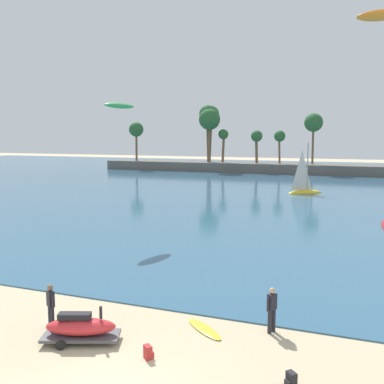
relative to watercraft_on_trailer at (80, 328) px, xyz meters
The scene contains 11 objects.
sea 57.44m from the watercraft_on_trailer, 87.47° to the left, with size 220.00×107.58×0.06m, color #33607F.
palm_headland 71.25m from the watercraft_on_trailer, 88.90° to the left, with size 87.14×6.10×12.89m.
watercraft_on_trailer is the anchor object (origin of this frame).
person_rigging_by_gear 1.76m from the watercraft_on_trailer, 162.00° to the left, with size 0.48×0.35×1.67m.
person_at_waterline 6.74m from the watercraft_on_trailer, 27.63° to the left, with size 0.33×0.50×1.67m.
backpack_near_kite 2.70m from the watercraft_on_trailer, ahead, with size 0.37×0.37×0.44m.
backpack_spare 7.17m from the watercraft_on_trailer, ahead, with size 0.37×0.37×0.44m.
surfboard 4.40m from the watercraft_on_trailer, 33.82° to the left, with size 2.10×0.52×0.08m, color yellow.
sailboat_mid_bay 42.75m from the watercraft_on_trailer, 87.02° to the left, with size 4.35×3.90×6.54m.
kite_aloft_high_over_bay 19.55m from the watercraft_on_trailer, 115.34° to the left, with size 2.84×0.96×0.40m, color green.
kite_aloft_low_near_shore 30.83m from the watercraft_on_trailer, 69.18° to the left, with size 3.48×1.18×0.49m, color orange.
Camera 1 is at (6.27, -9.73, 7.06)m, focal length 41.88 mm.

